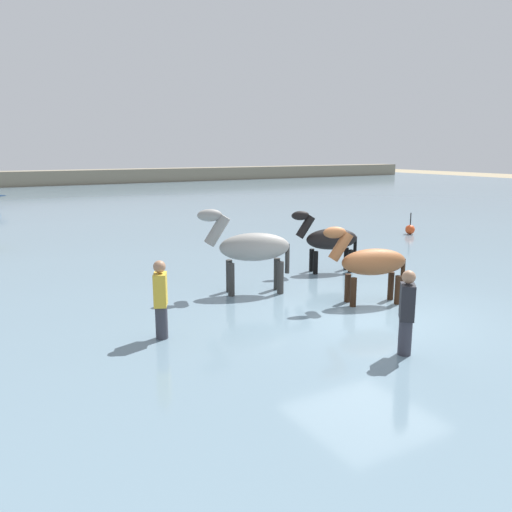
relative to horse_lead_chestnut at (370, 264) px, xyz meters
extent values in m
plane|color=gray|center=(-0.44, -0.48, -1.12)|extent=(120.00, 120.00, 0.00)
cube|color=slate|center=(-0.44, 9.52, -0.96)|extent=(90.00, 90.00, 0.33)
ellipsoid|color=brown|center=(0.07, -0.03, 0.05)|extent=(1.41, 0.88, 0.53)
cylinder|color=black|center=(-0.42, -0.02, -0.67)|extent=(0.12, 0.12, 0.90)
cylinder|color=black|center=(-0.32, 0.28, -0.67)|extent=(0.12, 0.12, 0.90)
cylinder|color=black|center=(0.46, -0.33, -0.67)|extent=(0.12, 0.12, 0.90)
cylinder|color=black|center=(0.56, -0.03, -0.67)|extent=(0.12, 0.12, 0.90)
cylinder|color=brown|center=(-0.59, 0.21, 0.38)|extent=(0.53, 0.36, 0.61)
ellipsoid|color=brown|center=(-0.71, 0.26, 0.66)|extent=(0.49, 0.33, 0.23)
cylinder|color=black|center=(0.67, -0.24, -0.20)|extent=(0.09, 0.09, 0.57)
ellipsoid|color=black|center=(1.04, 2.53, 0.04)|extent=(1.40, 0.85, 0.53)
cylinder|color=black|center=(0.55, 2.53, -0.68)|extent=(0.12, 0.12, 0.90)
cylinder|color=black|center=(0.65, 2.83, -0.68)|extent=(0.12, 0.12, 0.90)
cylinder|color=black|center=(1.43, 2.24, -0.68)|extent=(0.12, 0.12, 0.90)
cylinder|color=black|center=(1.53, 2.54, -0.68)|extent=(0.12, 0.12, 0.90)
cylinder|color=black|center=(0.38, 2.75, 0.37)|extent=(0.53, 0.35, 0.61)
ellipsoid|color=black|center=(0.25, 2.79, 0.65)|extent=(0.49, 0.32, 0.23)
cylinder|color=black|center=(1.63, 2.34, -0.21)|extent=(0.09, 0.09, 0.57)
ellipsoid|color=gray|center=(-1.60, 1.83, 0.20)|extent=(1.60, 1.01, 0.60)
cylinder|color=#31312F|center=(-2.15, 1.84, -0.61)|extent=(0.14, 0.14, 1.02)
cylinder|color=#31312F|center=(-2.03, 2.18, -0.61)|extent=(0.14, 0.14, 1.02)
cylinder|color=#31312F|center=(-1.16, 1.48, -0.61)|extent=(0.14, 0.14, 1.02)
cylinder|color=#31312F|center=(-1.04, 1.82, -0.61)|extent=(0.14, 0.14, 1.02)
cylinder|color=gray|center=(-2.34, 2.10, 0.58)|extent=(0.60, 0.41, 0.69)
ellipsoid|color=gray|center=(-2.48, 2.16, 0.90)|extent=(0.56, 0.38, 0.26)
cylinder|color=#31312F|center=(-0.92, 1.58, -0.08)|extent=(0.10, 0.10, 0.65)
cylinder|color=#383842|center=(-4.28, 0.20, -0.68)|extent=(0.20, 0.20, 0.88)
cube|color=gold|center=(-4.28, 0.20, 0.03)|extent=(0.32, 0.37, 0.54)
sphere|color=#A37556|center=(-4.28, 0.20, 0.41)|extent=(0.20, 0.20, 0.20)
cylinder|color=#383842|center=(-1.35, -2.27, -0.68)|extent=(0.20, 0.20, 0.88)
cube|color=#232328|center=(-1.35, -2.27, 0.03)|extent=(0.36, 0.37, 0.54)
sphere|color=#A37556|center=(-1.35, -2.27, 0.41)|extent=(0.20, 0.20, 0.20)
sphere|color=#E54C1E|center=(7.19, 5.74, -0.63)|extent=(0.34, 0.34, 0.34)
cylinder|color=black|center=(7.19, 5.74, -0.24)|extent=(0.04, 0.04, 0.44)
cube|color=gray|center=(-0.44, 40.17, -0.34)|extent=(80.00, 2.40, 1.58)
camera|label=1|loc=(-6.93, -7.46, 2.24)|focal=36.01mm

